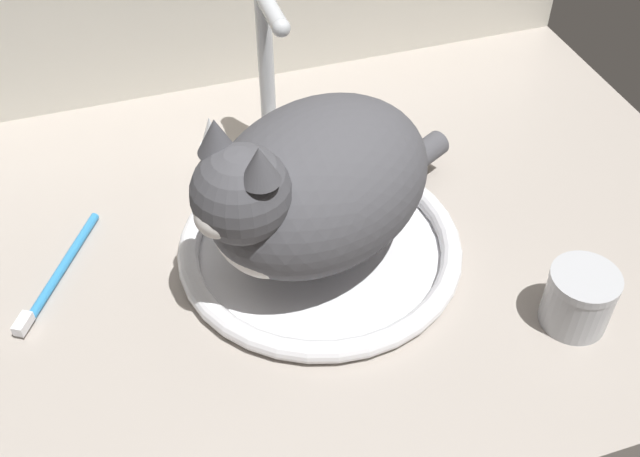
{
  "coord_description": "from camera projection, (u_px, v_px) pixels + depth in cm",
  "views": [
    {
      "loc": [
        -13.49,
        -61.33,
        66.99
      ],
      "look_at": [
        5.5,
        -2.68,
        7.0
      ],
      "focal_mm": 42.83,
      "sensor_mm": 36.0,
      "label": 1
    }
  ],
  "objects": [
    {
      "name": "cat",
      "position": [
        310.0,
        187.0,
        0.8
      ],
      "size": [
        36.65,
        30.35,
        20.79
      ],
      "color": "#4C4C51",
      "rests_on": "sink_basin"
    },
    {
      "name": "faucet",
      "position": [
        269.0,
        91.0,
        0.97
      ],
      "size": [
        19.12,
        11.19,
        22.9
      ],
      "color": "silver",
      "rests_on": "countertop"
    },
    {
      "name": "toothbrush",
      "position": [
        58.0,
        274.0,
        0.86
      ],
      "size": [
        10.53,
        16.78,
        1.7
      ],
      "color": "#338CD1",
      "rests_on": "countertop"
    },
    {
      "name": "metal_jar",
      "position": [
        579.0,
        298.0,
        0.79
      ],
      "size": [
        7.27,
        7.27,
        6.94
      ],
      "color": "#B2B5BA",
      "rests_on": "countertop"
    },
    {
      "name": "backsplash_wall",
      "position": [
        195.0,
        2.0,
        1.05
      ],
      "size": [
        114.9,
        2.4,
        32.03
      ],
      "primitive_type": "cube",
      "color": "silver",
      "rests_on": "ground"
    },
    {
      "name": "sink_basin",
      "position": [
        320.0,
        247.0,
        0.88
      ],
      "size": [
        32.71,
        32.71,
        2.45
      ],
      "color": "white",
      "rests_on": "countertop"
    },
    {
      "name": "countertop",
      "position": [
        269.0,
        257.0,
        0.9
      ],
      "size": [
        114.9,
        70.78,
        3.0
      ],
      "primitive_type": "cube",
      "color": "#ADA399",
      "rests_on": "ground"
    }
  ]
}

